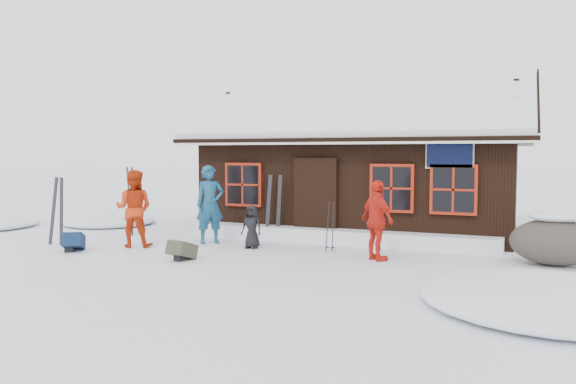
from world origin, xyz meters
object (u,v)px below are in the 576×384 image
skier_teal (210,205)px  backpack_blue (74,244)px  skier_orange_right (377,220)px  skier_crouched (252,227)px  skier_orange_left (134,208)px  ski_pair_left (57,212)px  boulder (554,240)px  backpack_olive (182,253)px  ski_poles (330,227)px

skier_teal → backpack_blue: bearing=177.1°
skier_orange_right → skier_crouched: 3.02m
skier_teal → skier_orange_left: skier_teal is taller
skier_teal → ski_pair_left: bearing=160.5°
ski_pair_left → skier_crouched: bearing=22.2°
skier_orange_right → backpack_blue: 6.68m
skier_orange_right → boulder: 3.41m
skier_teal → backpack_olive: skier_teal is taller
skier_orange_left → backpack_olive: (1.93, -0.97, -0.75)m
ski_poles → boulder: bearing=2.0°
skier_orange_left → skier_orange_right: (5.60, 0.51, -0.08)m
skier_crouched → backpack_blue: skier_crouched is taller
ski_pair_left → backpack_olive: 3.85m
boulder → backpack_blue: 10.05m
skier_teal → skier_crouched: 1.34m
ski_pair_left → ski_poles: bearing=20.8°
skier_orange_right → skier_crouched: size_ratio=1.65×
skier_crouched → skier_orange_right: bearing=-6.2°
skier_teal → boulder: (7.51, 0.26, -0.45)m
skier_crouched → boulder: 6.29m
ski_poles → backpack_blue: 5.71m
skier_crouched → ski_pair_left: (-4.45, -1.33, 0.29)m
ski_poles → backpack_olive: size_ratio=2.17×
skier_teal → ski_poles: (3.00, 0.10, -0.40)m
skier_teal → ski_pair_left: 3.59m
skier_crouched → backpack_blue: (-3.49, -1.84, -0.35)m
skier_orange_left → skier_crouched: size_ratio=1.80×
backpack_olive → skier_orange_right: bearing=28.5°
ski_poles → backpack_blue: (-5.25, -2.20, -0.39)m
ski_poles → backpack_olive: bearing=-138.4°
skier_orange_left → boulder: bearing=169.8°
skier_crouched → ski_poles: ski_poles is taller
backpack_olive → backpack_blue: bearing=-172.9°
skier_orange_left → backpack_blue: 1.52m
skier_crouched → ski_pair_left: bearing=-163.1°
skier_teal → skier_orange_right: bearing=-53.8°
skier_orange_right → skier_crouched: bearing=34.0°
skier_crouched → backpack_olive: 1.97m
skier_teal → ski_poles: size_ratio=1.63×
skier_orange_left → skier_crouched: skier_orange_left is taller
backpack_olive → boulder: bearing=25.1°
backpack_blue → backpack_olive: (2.81, 0.02, -0.01)m
skier_teal → skier_crouched: (1.24, -0.26, -0.44)m
skier_crouched → ski_pair_left: 4.65m
skier_orange_right → ski_poles: 1.43m
skier_orange_left → ski_pair_left: skier_orange_left is taller
ski_pair_left → backpack_blue: 1.26m
skier_orange_right → backpack_olive: skier_orange_right is taller
skier_teal → backpack_olive: bearing=-120.8°
skier_crouched → skier_teal: bearing=168.6°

